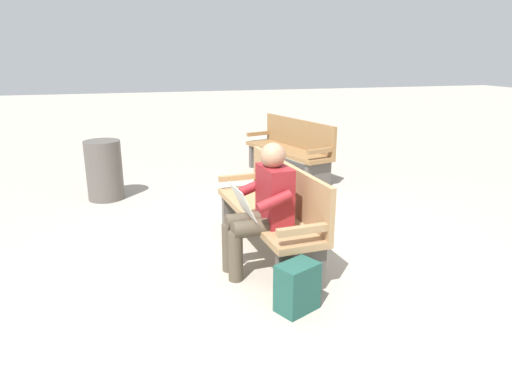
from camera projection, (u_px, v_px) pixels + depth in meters
ground_plane at (266, 253)px, 4.58m from camera, size 40.00×40.00×0.00m
bench_near at (273, 209)px, 4.47m from camera, size 1.83×0.61×0.90m
person_seated at (263, 205)px, 4.04m from camera, size 0.59×0.59×1.18m
backpack at (297, 287)px, 3.53m from camera, size 0.34×0.37×0.39m
bench_far at (291, 148)px, 7.34m from camera, size 1.86×0.94×0.90m
trash_bin at (104, 170)px, 6.18m from camera, size 0.48×0.48×0.80m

